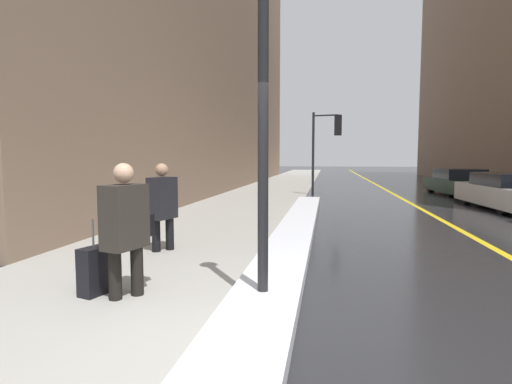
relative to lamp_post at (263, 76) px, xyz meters
name	(u,v)px	position (x,y,z in m)	size (l,w,h in m)	color
ground_plane	(221,346)	(-0.21, -1.02, -2.57)	(160.00, 160.00, 0.00)	#232326
sidewalk_slab	(264,194)	(-2.21, 13.98, -2.57)	(4.00, 80.00, 0.01)	#9E9B93
road_centre_stripe	(398,196)	(3.79, 13.98, -2.57)	(0.16, 80.00, 0.00)	gold
snow_bank_curb	(296,228)	(0.03, 4.61, -2.48)	(0.80, 13.22, 0.18)	silver
building_facade_left	(194,24)	(-7.21, 18.98, 7.02)	(6.00, 36.00, 19.18)	#846B56
lamp_post	(263,76)	(0.00, 0.00, 0.00)	(0.28, 0.28, 4.22)	black
traffic_light_near	(328,135)	(0.73, 13.88, 0.13)	(1.30, 0.36, 3.74)	black
pedestrian_in_glasses	(126,224)	(-1.66, -0.01, -1.67)	(0.44, 0.76, 1.63)	black
pedestrian_trailing	(162,203)	(-2.21, 2.34, -1.69)	(0.43, 0.58, 1.59)	black
parked_car_white	(508,192)	(6.60, 10.00, -2.00)	(2.02, 4.62, 1.20)	silver
parked_car_dark_green	(458,182)	(6.67, 15.45, -2.01)	(2.09, 4.25, 1.20)	black
rolling_suitcase	(94,271)	(-2.09, -0.01, -2.27)	(0.31, 0.41, 0.95)	black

